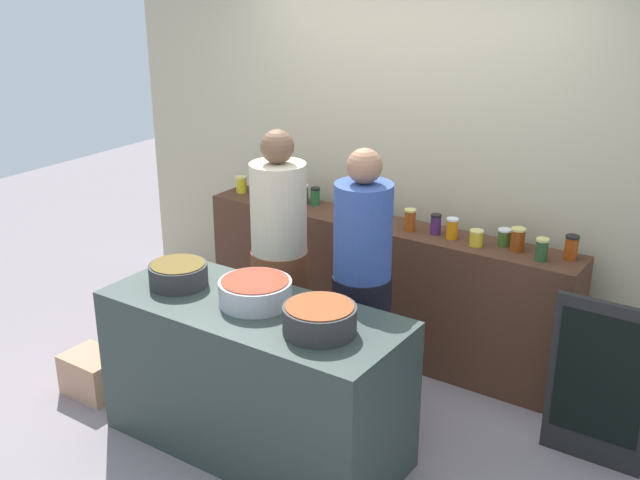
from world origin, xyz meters
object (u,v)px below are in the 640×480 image
object	(u,v)px
preserve_jar_0	(241,184)
preserve_jar_10	(452,228)
preserve_jar_6	(354,207)
preserve_jar_9	(436,224)
preserve_jar_5	(315,196)
chalkboard_sign	(599,384)
preserve_jar_11	(476,238)
preserve_jar_12	(505,237)
cooking_pot_center	(255,292)
cooking_pot_right	(320,319)
preserve_jar_3	(280,195)
cook_with_tongs	(280,274)
preserve_jar_1	(256,185)
preserve_jar_14	(542,250)
preserve_jar_4	(303,194)
preserve_jar_15	(572,247)
preserve_jar_8	(410,220)
preserve_jar_2	(267,188)
cook_in_cap	(362,300)
preserve_jar_7	(371,213)
bread_crate	(94,374)
preserve_jar_13	(518,239)
cooking_pot_left	(178,274)

from	to	relation	value
preserve_jar_0	preserve_jar_10	distance (m)	1.74
preserve_jar_6	preserve_jar_9	bearing A→B (deg)	0.32
preserve_jar_5	chalkboard_sign	xyz separation A→B (m)	(2.21, -0.55, -0.52)
preserve_jar_11	preserve_jar_12	bearing A→B (deg)	37.03
preserve_jar_0	cooking_pot_center	bearing A→B (deg)	-48.32
preserve_jar_6	cooking_pot_right	xyz separation A→B (m)	(0.69, -1.44, -0.06)
preserve_jar_3	chalkboard_sign	distance (m)	2.54
preserve_jar_12	cook_with_tongs	size ratio (longest dim) A/B	0.06
preserve_jar_1	preserve_jar_11	xyz separation A→B (m)	(1.82, -0.11, -0.01)
cook_with_tongs	preserve_jar_14	bearing A→B (deg)	26.00
preserve_jar_4	preserve_jar_15	xyz separation A→B (m)	(1.93, 0.01, 0.00)
preserve_jar_4	preserve_jar_8	size ratio (longest dim) A/B	0.93
preserve_jar_15	preserve_jar_0	bearing A→B (deg)	-178.72
preserve_jar_2	preserve_jar_15	world-z (taller)	preserve_jar_15
preserve_jar_2	cook_in_cap	size ratio (longest dim) A/B	0.09
preserve_jar_12	cook_with_tongs	world-z (taller)	cook_with_tongs
preserve_jar_7	cook_with_tongs	xyz separation A→B (m)	(-0.23, -0.72, -0.24)
preserve_jar_3	preserve_jar_7	world-z (taller)	preserve_jar_7
preserve_jar_7	preserve_jar_11	distance (m)	0.76
preserve_jar_3	preserve_jar_4	bearing A→B (deg)	32.84
preserve_jar_10	cooking_pot_right	bearing A→B (deg)	-91.83
preserve_jar_5	cook_with_tongs	distance (m)	0.90
preserve_jar_5	preserve_jar_7	xyz separation A→B (m)	(0.52, -0.10, -0.00)
preserve_jar_11	cooking_pot_right	xyz separation A→B (m)	(-0.22, -1.40, -0.04)
preserve_jar_3	preserve_jar_8	distance (m)	1.05
bread_crate	preserve_jar_9	bearing A→B (deg)	44.02
preserve_jar_8	preserve_jar_12	size ratio (longest dim) A/B	1.40
preserve_jar_11	cooking_pot_right	distance (m)	1.42
preserve_jar_2	preserve_jar_3	distance (m)	0.16
preserve_jar_12	preserve_jar_2	bearing A→B (deg)	-178.66
preserve_jar_4	preserve_jar_7	bearing A→B (deg)	-8.30
preserve_jar_4	preserve_jar_10	xyz separation A→B (m)	(1.20, -0.07, -0.00)
preserve_jar_6	cooking_pot_center	size ratio (longest dim) A/B	0.34
preserve_jar_5	preserve_jar_6	size ratio (longest dim) A/B	0.96
preserve_jar_15	preserve_jar_11	bearing A→B (deg)	-168.74
preserve_jar_9	preserve_jar_11	size ratio (longest dim) A/B	1.31
preserve_jar_6	preserve_jar_10	bearing A→B (deg)	-0.98
preserve_jar_13	cook_with_tongs	distance (m)	1.47
cooking_pot_left	cook_with_tongs	size ratio (longest dim) A/B	0.20
preserve_jar_10	cooking_pot_right	world-z (taller)	preserve_jar_10
cook_with_tongs	preserve_jar_12	bearing A→B (deg)	35.45
preserve_jar_4	cooking_pot_left	world-z (taller)	preserve_jar_4
preserve_jar_4	bread_crate	xyz separation A→B (m)	(-0.51, -1.60, -0.87)
preserve_jar_11	cooking_pot_center	xyz separation A→B (m)	(-0.70, -1.31, -0.05)
preserve_jar_2	cooking_pot_right	world-z (taller)	preserve_jar_2
preserve_jar_15	preserve_jar_12	bearing A→B (deg)	-179.51
preserve_jar_12	preserve_jar_7	bearing A→B (deg)	-174.15
preserve_jar_1	preserve_jar_9	size ratio (longest dim) A/B	0.92
cook_in_cap	cook_with_tongs	bearing A→B (deg)	177.27
cooking_pot_left	bread_crate	xyz separation A→B (m)	(-0.68, -0.12, -0.81)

